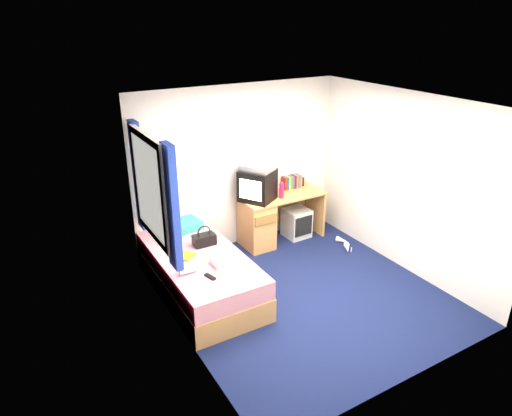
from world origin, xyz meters
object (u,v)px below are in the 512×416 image
storage_cube (296,223)px  aerosol_can (270,190)px  pink_water_bottle (282,191)px  white_heels (345,245)px  colour_swatch_fan (225,272)px  crt_tv (257,185)px  towel (226,260)px  pillow (181,226)px  picture_frame (301,181)px  water_bottle (188,271)px  desk (266,219)px  handbag (204,239)px  magazine (183,255)px  bed (200,274)px  remote_control (210,277)px  vcr (257,167)px

storage_cube → aerosol_can: aerosol_can is taller
pink_water_bottle → white_heels: pink_water_bottle is taller
pink_water_bottle → colour_swatch_fan: bearing=-142.7°
crt_tv → colour_swatch_fan: size_ratio=2.79×
aerosol_can → towel: size_ratio=0.58×
pillow → white_heels: 2.50m
crt_tv → picture_frame: bearing=69.3°
storage_cube → pink_water_bottle: (-0.35, -0.07, 0.63)m
water_bottle → crt_tv: bearing=34.7°
desk → handbag: bearing=-157.1°
handbag → colour_swatch_fan: bearing=-95.6°
handbag → towel: bearing=-87.4°
desk → handbag: (-1.25, -0.53, 0.21)m
storage_cube → towel: 2.10m
colour_swatch_fan → pillow: bearing=90.8°
picture_frame → pink_water_bottle: pink_water_bottle is taller
magazine → colour_swatch_fan: (0.27, -0.62, -0.00)m
pillow → aerosol_can: size_ratio=2.98×
picture_frame → desk: bearing=-177.1°
desk → white_heels: bearing=-36.8°
colour_swatch_fan → white_heels: colour_swatch_fan is taller
crt_tv → handbag: size_ratio=2.15×
pillow → towel: 1.13m
pink_water_bottle → pillow: bearing=175.2°
desk → handbag: handbag is taller
handbag → magazine: size_ratio=1.02×
bed → colour_swatch_fan: (0.09, -0.54, 0.28)m
remote_control → white_heels: size_ratio=0.35×
towel → white_heels: bearing=9.8°
picture_frame → pink_water_bottle: (-0.56, -0.29, 0.04)m
picture_frame → pink_water_bottle: bearing=-163.3°
pink_water_bottle → towel: pink_water_bottle is taller
crt_tv → picture_frame: (0.92, 0.18, -0.16)m
towel → colour_swatch_fan: towel is taller
desk → remote_control: desk is taller
handbag → pillow: bearing=100.3°
storage_cube → handbag: bearing=-166.3°
storage_cube → colour_swatch_fan: (-1.87, -1.24, 0.32)m
water_bottle → colour_swatch_fan: water_bottle is taller
pillow → crt_tv: 1.25m
handbag → desk: bearing=23.3°
picture_frame → storage_cube: bearing=-145.3°
crt_tv → towel: crt_tv is taller
vcr → white_heels: bearing=26.3°
bed → towel: bearing=-62.7°
desk → aerosol_can: size_ratio=7.30×
bed → handbag: size_ratio=7.01×
towel → aerosol_can: bearing=41.2°
remote_control → towel: bearing=16.7°
water_bottle → remote_control: 0.28m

